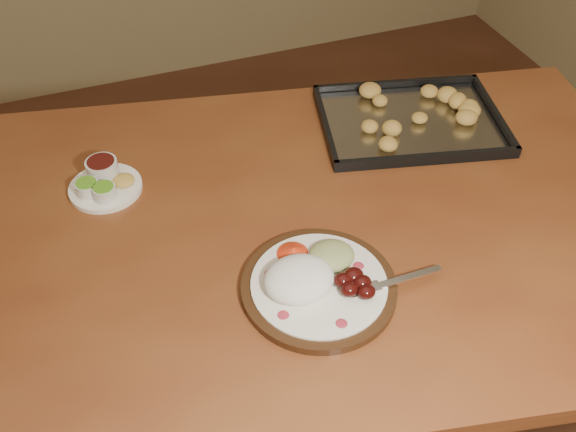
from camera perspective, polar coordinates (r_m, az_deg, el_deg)
name	(u,v)px	position (r m, az deg, el deg)	size (l,w,h in m)	color
dining_table	(290,256)	(1.28, 0.14, -3.62)	(1.65, 1.18, 0.75)	brown
dinner_plate	(316,281)	(1.09, 2.48, -5.78)	(0.34, 0.27, 0.06)	#321C0E
condiment_saucer	(103,182)	(1.32, -16.09, 2.92)	(0.14, 0.14, 0.05)	white
baking_tray	(410,120)	(1.47, 10.81, 8.42)	(0.45, 0.38, 0.04)	black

